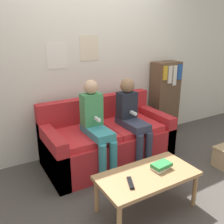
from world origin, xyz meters
TOP-DOWN VIEW (x-y plane):
  - ground_plane at (0.00, 0.00)m, footprint 10.00×10.00m
  - wall_back at (-0.00, 1.01)m, footprint 8.00×0.07m
  - couch at (0.00, 0.51)m, footprint 1.64×0.80m
  - coffee_table at (-0.14, -0.52)m, footprint 0.96×0.49m
  - person_left at (-0.24, 0.33)m, footprint 0.24×0.55m
  - person_right at (0.26, 0.33)m, footprint 0.24×0.55m
  - tv_remote at (-0.37, -0.57)m, footprint 0.10×0.17m
  - book_stack at (0.03, -0.52)m, footprint 0.21×0.14m
  - bookshelf at (1.25, 0.83)m, footprint 0.43×0.28m

SIDE VIEW (x-z plane):
  - ground_plane at x=0.00m, z-range 0.00..0.00m
  - couch at x=0.00m, z-range -0.12..0.70m
  - coffee_table at x=-0.14m, z-range 0.15..0.54m
  - tv_remote at x=-0.37m, z-range 0.39..0.41m
  - book_stack at x=0.03m, z-range 0.39..0.46m
  - bookshelf at x=1.25m, z-range 0.00..1.21m
  - person_right at x=0.26m, z-range 0.08..1.18m
  - person_left at x=-0.24m, z-range 0.07..1.20m
  - wall_back at x=0.00m, z-range 0.00..2.60m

